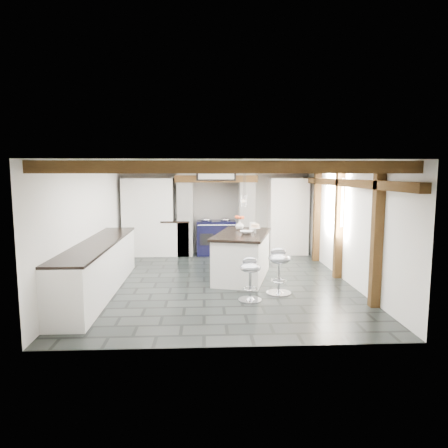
{
  "coord_description": "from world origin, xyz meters",
  "views": [
    {
      "loc": [
        -0.29,
        -7.68,
        2.14
      ],
      "look_at": [
        0.1,
        0.4,
        1.1
      ],
      "focal_mm": 32.0,
      "sensor_mm": 36.0,
      "label": 1
    }
  ],
  "objects_px": {
    "range_cooker": "(216,237)",
    "bar_stool_far": "(250,274)",
    "kitchen_island": "(242,255)",
    "bar_stool_near": "(279,266)"
  },
  "relations": [
    {
      "from": "range_cooker",
      "to": "bar_stool_near",
      "type": "xyz_separation_m",
      "value": [
        1.01,
        -3.53,
        0.04
      ]
    },
    {
      "from": "range_cooker",
      "to": "bar_stool_far",
      "type": "height_order",
      "value": "range_cooker"
    },
    {
      "from": "bar_stool_near",
      "to": "bar_stool_far",
      "type": "xyz_separation_m",
      "value": [
        -0.55,
        -0.36,
        -0.05
      ]
    },
    {
      "from": "kitchen_island",
      "to": "bar_stool_far",
      "type": "distance_m",
      "value": 1.5
    },
    {
      "from": "range_cooker",
      "to": "kitchen_island",
      "type": "relative_size",
      "value": 0.48
    },
    {
      "from": "kitchen_island",
      "to": "bar_stool_far",
      "type": "height_order",
      "value": "kitchen_island"
    },
    {
      "from": "bar_stool_far",
      "to": "bar_stool_near",
      "type": "bearing_deg",
      "value": 29.67
    },
    {
      "from": "range_cooker",
      "to": "kitchen_island",
      "type": "distance_m",
      "value": 2.43
    },
    {
      "from": "kitchen_island",
      "to": "range_cooker",
      "type": "bearing_deg",
      "value": 116.45
    },
    {
      "from": "range_cooker",
      "to": "bar_stool_far",
      "type": "distance_m",
      "value": 3.92
    }
  ]
}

